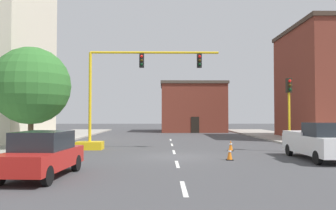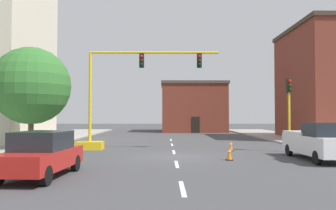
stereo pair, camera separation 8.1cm
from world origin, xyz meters
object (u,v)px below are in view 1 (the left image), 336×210
(traffic_light_pole_right, at_px, (289,98))
(pickup_truck_white, at_px, (319,142))
(traffic_cone_roadside_b, at_px, (230,153))
(traffic_signal_gantry, at_px, (109,116))
(traffic_cone_roadside_a, at_px, (231,146))
(sedan_red_near_left, at_px, (42,154))
(tree_left_near, at_px, (31,86))

(traffic_light_pole_right, bearing_deg, pickup_truck_white, -89.65)
(traffic_cone_roadside_b, bearing_deg, traffic_light_pole_right, 41.74)
(traffic_signal_gantry, xyz_separation_m, traffic_cone_roadside_a, (8.26, -1.05, -1.93))
(traffic_cone_roadside_a, bearing_deg, sedan_red_near_left, -133.34)
(tree_left_near, distance_m, traffic_cone_roadside_a, 14.13)
(traffic_signal_gantry, distance_m, traffic_cone_roadside_b, 9.48)
(tree_left_near, bearing_deg, sedan_red_near_left, -66.61)
(sedan_red_near_left, distance_m, traffic_cone_roadside_b, 9.46)
(traffic_light_pole_right, relative_size, traffic_cone_roadside_b, 6.52)
(traffic_cone_roadside_a, relative_size, traffic_cone_roadside_b, 0.99)
(tree_left_near, relative_size, traffic_cone_roadside_a, 9.65)
(traffic_signal_gantry, xyz_separation_m, tree_left_near, (-5.26, -0.31, 2.10))
(traffic_cone_roadside_a, xyz_separation_m, traffic_cone_roadside_b, (-0.97, -4.69, 0.00))
(pickup_truck_white, xyz_separation_m, traffic_cone_roadside_a, (-3.78, 4.68, -0.62))
(traffic_light_pole_right, xyz_separation_m, sedan_red_near_left, (-12.81, -9.12, -2.64))
(traffic_light_pole_right, xyz_separation_m, traffic_cone_roadside_b, (-4.73, -4.22, -3.17))
(traffic_cone_roadside_b, bearing_deg, traffic_signal_gantry, 141.79)
(pickup_truck_white, bearing_deg, tree_left_near, 162.61)
(tree_left_near, bearing_deg, traffic_cone_roadside_b, -23.41)
(pickup_truck_white, bearing_deg, traffic_cone_roadside_a, 128.96)
(traffic_signal_gantry, relative_size, pickup_truck_white, 1.82)
(traffic_signal_gantry, xyz_separation_m, pickup_truck_white, (12.04, -5.73, -1.32))
(traffic_signal_gantry, bearing_deg, tree_left_near, -176.66)
(sedan_red_near_left, bearing_deg, traffic_signal_gantry, 85.76)
(tree_left_near, relative_size, traffic_cone_roadside_b, 9.56)
(pickup_truck_white, bearing_deg, traffic_signal_gantry, 154.57)
(tree_left_near, xyz_separation_m, pickup_truck_white, (17.30, -5.42, -3.41))
(tree_left_near, xyz_separation_m, traffic_cone_roadside_a, (13.52, -0.74, -4.03))
(tree_left_near, bearing_deg, traffic_signal_gantry, 3.34)
(tree_left_near, height_order, sedan_red_near_left, tree_left_near)
(traffic_signal_gantry, xyz_separation_m, sedan_red_near_left, (-0.79, -10.64, -1.40))
(tree_left_near, xyz_separation_m, traffic_cone_roadside_b, (12.55, -5.43, -4.02))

